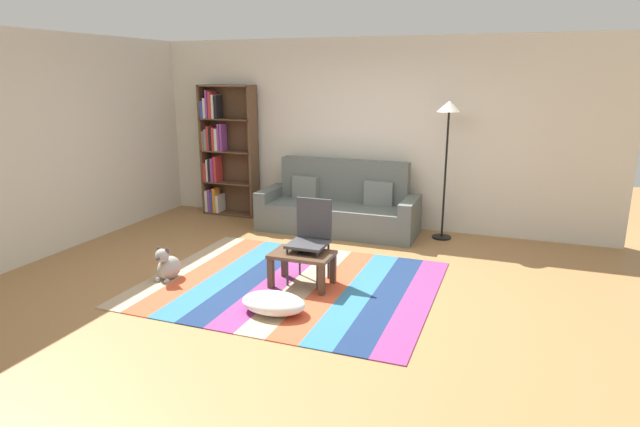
# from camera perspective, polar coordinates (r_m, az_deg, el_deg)

# --- Properties ---
(ground_plane) EXTENTS (14.00, 14.00, 0.00)m
(ground_plane) POSITION_cam_1_polar(r_m,az_deg,el_deg) (5.87, -1.25, -7.35)
(ground_plane) COLOR #9E7042
(back_wall) EXTENTS (6.80, 0.10, 2.70)m
(back_wall) POSITION_cam_1_polar(r_m,az_deg,el_deg) (7.91, 5.63, 8.42)
(back_wall) COLOR silver
(back_wall) RESTS_ON ground_plane
(left_wall) EXTENTS (0.10, 5.50, 2.70)m
(left_wall) POSITION_cam_1_polar(r_m,az_deg,el_deg) (7.99, -22.63, 7.44)
(left_wall) COLOR beige
(left_wall) RESTS_ON ground_plane
(rug) EXTENTS (3.04, 2.48, 0.01)m
(rug) POSITION_cam_1_polar(r_m,az_deg,el_deg) (5.84, -3.17, -7.44)
(rug) COLOR tan
(rug) RESTS_ON ground_plane
(couch) EXTENTS (2.26, 0.80, 1.00)m
(couch) POSITION_cam_1_polar(r_m,az_deg,el_deg) (7.68, 2.02, 0.62)
(couch) COLOR #59605B
(couch) RESTS_ON ground_plane
(bookshelf) EXTENTS (0.90, 0.28, 2.03)m
(bookshelf) POSITION_cam_1_polar(r_m,az_deg,el_deg) (8.65, -10.31, 6.59)
(bookshelf) COLOR brown
(bookshelf) RESTS_ON ground_plane
(coffee_table) EXTENTS (0.65, 0.43, 0.36)m
(coffee_table) POSITION_cam_1_polar(r_m,az_deg,el_deg) (5.68, -1.91, -4.92)
(coffee_table) COLOR #513826
(coffee_table) RESTS_ON rug
(pouf) EXTENTS (0.63, 0.42, 0.19)m
(pouf) POSITION_cam_1_polar(r_m,az_deg,el_deg) (5.14, -4.97, -9.46)
(pouf) COLOR white
(pouf) RESTS_ON rug
(dog) EXTENTS (0.22, 0.35, 0.40)m
(dog) POSITION_cam_1_polar(r_m,az_deg,el_deg) (6.12, -15.88, -5.37)
(dog) COLOR #9E998E
(dog) RESTS_ON ground_plane
(standing_lamp) EXTENTS (0.32, 0.32, 1.86)m
(standing_lamp) POSITION_cam_1_polar(r_m,az_deg,el_deg) (7.30, 13.47, 9.17)
(standing_lamp) COLOR black
(standing_lamp) RESTS_ON ground_plane
(tv_remote) EXTENTS (0.11, 0.15, 0.02)m
(tv_remote) POSITION_cam_1_polar(r_m,az_deg,el_deg) (5.64, -1.61, -4.16)
(tv_remote) COLOR black
(tv_remote) RESTS_ON coffee_table
(folding_chair) EXTENTS (0.40, 0.40, 0.90)m
(folding_chair) POSITION_cam_1_polar(r_m,az_deg,el_deg) (5.77, -0.97, -2.12)
(folding_chair) COLOR #38383D
(folding_chair) RESTS_ON ground_plane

